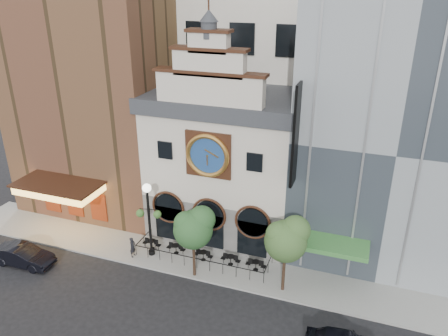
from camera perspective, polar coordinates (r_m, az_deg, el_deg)
ground at (r=33.79m, az=-4.37°, el=-14.27°), size 120.00×120.00×0.00m
sidewalk at (r=35.58m, az=-2.73°, el=-11.87°), size 44.00×5.00×0.15m
clock_building at (r=36.73m, az=0.21°, el=1.17°), size 12.60×8.78×18.65m
theater_building at (r=42.68m, az=-15.83°, el=11.79°), size 14.00×15.60×25.00m
retail_building at (r=35.83m, az=21.52°, el=4.78°), size 14.00×14.40×20.00m
cafe_railing at (r=35.28m, az=-2.74°, el=-11.17°), size 10.60×2.60×0.90m
bistro_0 at (r=36.93m, az=-9.42°, el=-9.72°), size 1.58×0.68×0.90m
bistro_1 at (r=36.10m, az=-6.29°, el=-10.38°), size 1.58×0.68×0.90m
bistro_2 at (r=35.16m, az=-2.74°, el=-11.29°), size 1.58×0.68×0.90m
bistro_3 at (r=34.64m, az=0.87°, el=-11.85°), size 1.58×0.68×0.90m
bistro_4 at (r=34.16m, az=4.18°, el=-12.50°), size 1.58×0.68×0.90m
car_left at (r=38.10m, az=-24.76°, el=-10.34°), size 4.98×1.89×1.62m
pedestrian at (r=36.07m, az=-11.84°, el=-10.08°), size 0.42×0.63×1.71m
lamppost at (r=34.49m, az=-9.82°, el=-5.67°), size 1.99×0.93×6.30m
tree_left at (r=31.58m, az=-3.96°, el=-7.64°), size 2.98×2.87×5.74m
tree_right at (r=30.34m, az=8.20°, el=-9.03°), size 3.06×2.95×5.89m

